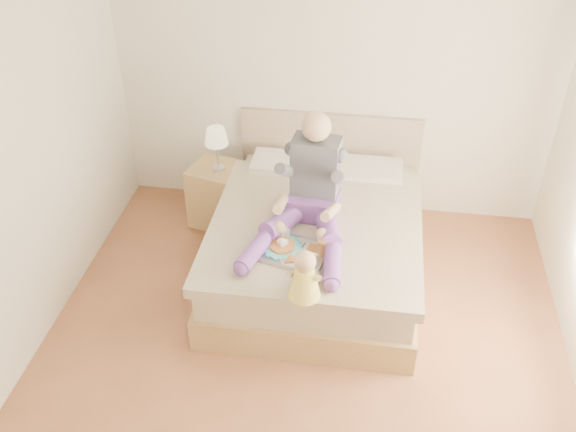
# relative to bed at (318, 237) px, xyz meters

# --- Properties ---
(room) EXTENTS (4.02, 4.22, 2.71)m
(room) POSITION_rel_bed_xyz_m (0.08, -1.08, 1.19)
(room) COLOR brown
(room) RESTS_ON ground
(bed) EXTENTS (1.70, 2.18, 1.00)m
(bed) POSITION_rel_bed_xyz_m (0.00, 0.00, 0.00)
(bed) COLOR #997B47
(bed) RESTS_ON ground
(nightstand) EXTENTS (0.58, 0.54, 0.60)m
(nightstand) POSITION_rel_bed_xyz_m (-1.00, 0.54, -0.02)
(nightstand) COLOR #997B47
(nightstand) RESTS_ON ground
(lamp) EXTENTS (0.21, 0.21, 0.43)m
(lamp) POSITION_rel_bed_xyz_m (-0.98, 0.50, 0.61)
(lamp) COLOR silver
(lamp) RESTS_ON nightstand
(adult) EXTENTS (0.79, 1.16, 0.94)m
(adult) POSITION_rel_bed_xyz_m (-0.05, -0.20, 0.57)
(adult) COLOR #613688
(adult) RESTS_ON bed
(tray) EXTENTS (0.58, 0.50, 0.14)m
(tray) POSITION_rel_bed_xyz_m (-0.12, -0.59, 0.33)
(tray) COLOR silver
(tray) RESTS_ON bed
(baby) EXTENTS (0.26, 0.35, 0.39)m
(baby) POSITION_rel_bed_xyz_m (0.01, -1.04, 0.45)
(baby) COLOR #FFF650
(baby) RESTS_ON bed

